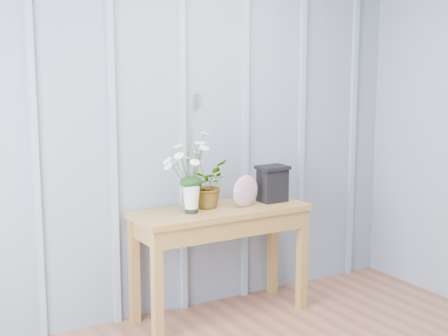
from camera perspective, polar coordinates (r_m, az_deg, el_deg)
room_shell at (r=3.34m, az=3.08°, el=13.06°), size 4.00×4.50×2.50m
sideboard at (r=4.62m, az=-0.32°, el=-4.74°), size 1.20×0.45×0.75m
daisy_vase at (r=4.40m, az=-2.76°, el=0.47°), size 0.37×0.29×0.53m
spider_plant at (r=4.59m, az=-1.45°, el=-1.36°), size 0.37×0.37×0.31m
felt_disc_vessel at (r=4.61m, az=1.80°, el=-1.92°), size 0.22×0.10×0.22m
carved_box at (r=4.77m, az=4.05°, el=-1.28°), size 0.21×0.16×0.25m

